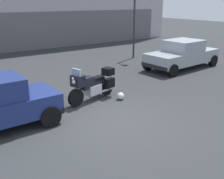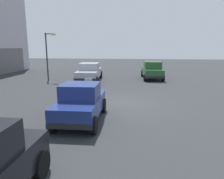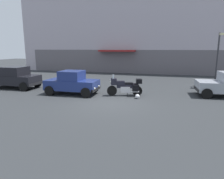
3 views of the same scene
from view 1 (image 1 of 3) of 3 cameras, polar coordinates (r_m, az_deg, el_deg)
The scene contains 5 objects.
ground_plane at distance 8.48m, azimuth 0.38°, elevation -6.70°, with size 80.00×80.00×0.00m, color #2D3033.
motorcycle at distance 10.05m, azimuth -4.11°, elevation 1.13°, with size 2.23×1.03×1.36m.
helmet at distance 10.21m, azimuth 1.85°, elevation -1.39°, with size 0.28×0.28×0.28m, color silver.
car_sedan_far at distance 15.38m, azimuth 14.76°, elevation 7.28°, with size 4.65×2.15×1.56m.
streetlamp_curbside at distance 17.38m, azimuth 5.13°, elevation 15.03°, with size 0.28×0.94×4.18m.
Camera 1 is at (-4.50, -6.22, 3.61)m, focal length 42.90 mm.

